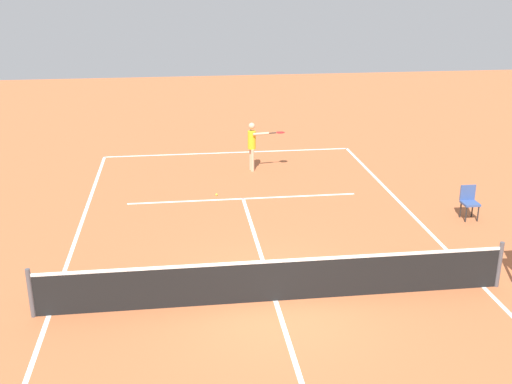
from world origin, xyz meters
name	(u,v)px	position (x,y,z in m)	size (l,w,h in m)	color
ground_plane	(275,301)	(0.00, 0.00, 0.00)	(60.00, 60.00, 0.00)	#B76038
court_lines	(275,300)	(0.00, 0.00, 0.00)	(9.46, 23.04, 0.01)	white
tennis_net	(276,280)	(0.00, 0.00, 0.50)	(10.06, 0.10, 1.07)	#4C4C51
player_serving	(253,142)	(-0.67, -9.13, 1.02)	(1.31, 0.46, 1.71)	#D8A884
tennis_ball	(217,195)	(0.79, -6.69, 0.03)	(0.07, 0.07, 0.07)	#CCE033
courtside_chair_mid	(469,201)	(-6.13, -3.90, 0.53)	(0.44, 0.46, 0.95)	#262626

